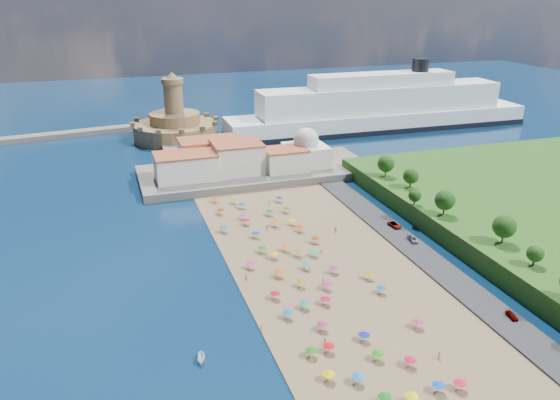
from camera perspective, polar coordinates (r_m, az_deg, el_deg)
name	(u,v)px	position (r m, az deg, el deg)	size (l,w,h in m)	color
ground	(295,261)	(148.18, 1.57, -6.40)	(700.00, 700.00, 0.00)	#071938
terrace	(256,172)	(214.68, -2.50, 2.98)	(90.00, 36.00, 3.00)	#59544C
jetty	(186,153)	(243.23, -9.79, 4.82)	(18.00, 70.00, 2.40)	#59544C
waterfront_buildings	(223,159)	(210.38, -6.00, 4.32)	(57.00, 29.00, 11.00)	silver
domed_building	(306,150)	(216.69, 2.73, 5.22)	(16.00, 16.00, 15.00)	silver
fortress	(175,126)	(270.61, -10.88, 7.61)	(40.00, 40.00, 32.40)	#937449
cruise_ship	(380,109)	(289.28, 10.42, 9.29)	(162.11, 26.21, 35.37)	black
beach_parasols	(305,273)	(137.83, 2.62, -7.67)	(31.19, 117.47, 2.20)	gray
beachgoers	(302,265)	(143.92, 2.28, -6.79)	(36.67, 96.44, 1.90)	tan
parked_cars	(418,243)	(160.05, 14.19, -4.34)	(2.90, 56.38, 1.41)	gray
hillside_trees	(465,212)	(161.30, 18.79, -1.18)	(12.71, 105.07, 7.83)	#382314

